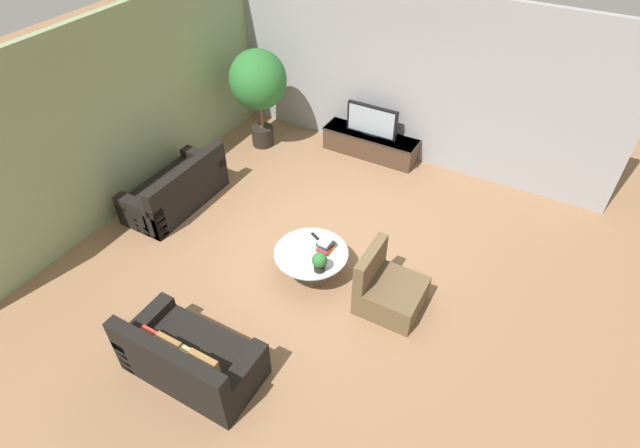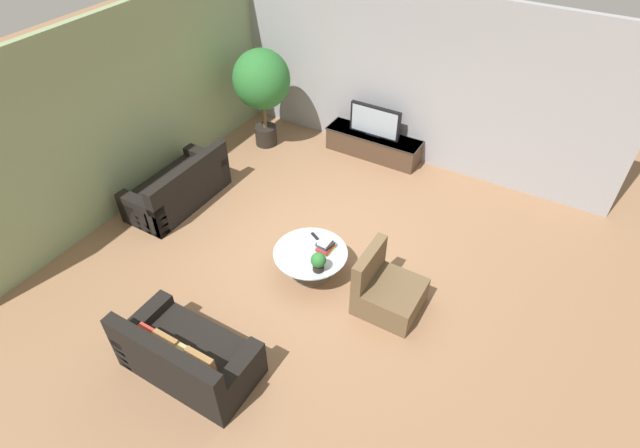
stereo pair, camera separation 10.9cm
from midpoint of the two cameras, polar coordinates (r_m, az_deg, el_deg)
ground_plane at (r=7.42m, az=-1.74°, el=-3.67°), size 24.00×24.00×0.00m
back_wall_stone at (r=9.03m, az=9.09°, el=16.21°), size 7.40×0.12×3.00m
side_wall_left at (r=8.50m, az=-20.96°, el=12.34°), size 0.12×7.40×3.00m
media_console at (r=9.49m, az=5.43°, el=9.10°), size 1.80×0.50×0.44m
television at (r=9.24m, az=5.61°, el=11.66°), size 0.97×0.13×0.56m
coffee_table at (r=6.97m, az=-1.47°, el=-3.97°), size 1.04×1.04×0.41m
couch_by_wall at (r=8.52m, az=-16.39°, el=3.76°), size 0.84×1.74×0.84m
couch_near_entry at (r=6.13m, az=-15.16°, el=-14.65°), size 1.59×0.84×0.84m
armchair_wicker at (r=6.64m, az=7.27°, el=-7.51°), size 0.80×0.76×0.86m
potted_palm_tall at (r=9.35m, az=-7.42°, el=15.69°), size 1.03×1.03×1.87m
potted_plant_tabletop at (r=6.55m, az=-0.52°, el=-4.32°), size 0.21×0.21×0.28m
book_stack at (r=6.89m, az=0.21°, el=-2.48°), size 0.22×0.28×0.15m
remote_black at (r=7.12m, az=-1.00°, el=-1.41°), size 0.16×0.11×0.02m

